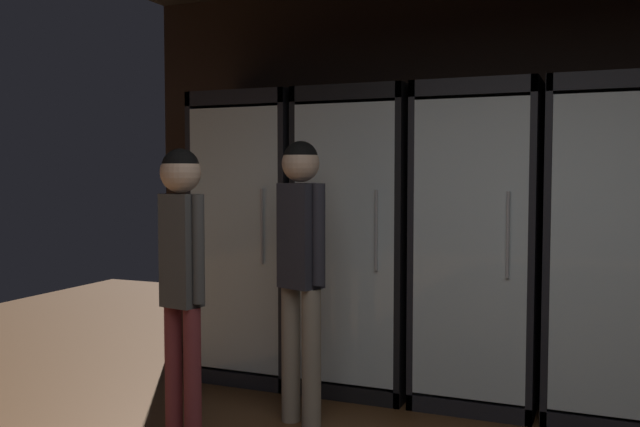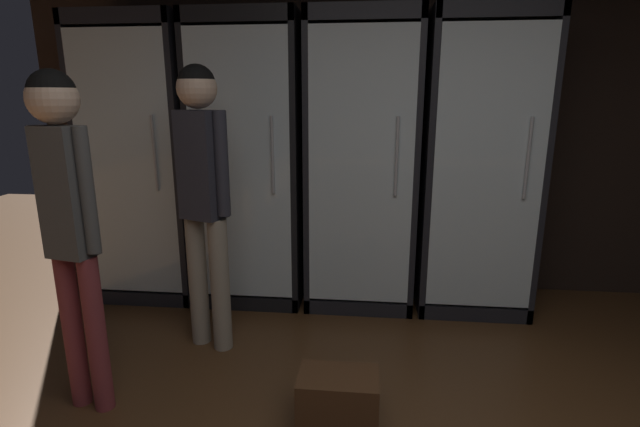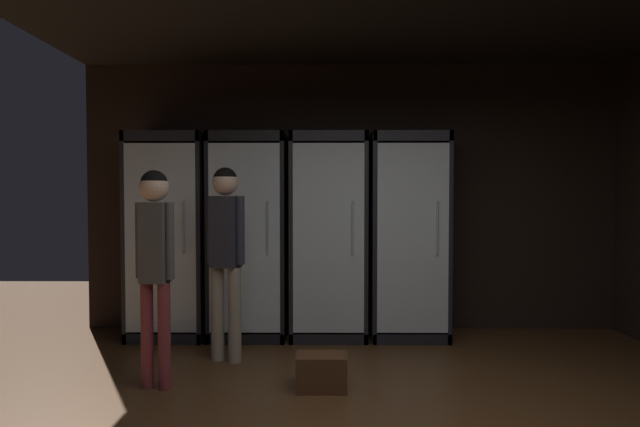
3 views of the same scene
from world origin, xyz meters
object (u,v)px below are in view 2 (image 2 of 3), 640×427
(cooler_far_left, at_px, (149,164))
(cooler_left, at_px, (253,165))
(cooler_center, at_px, (361,167))
(shopper_near, at_px, (203,181))
(cooler_right, at_px, (476,169))
(wine_crate_floor, at_px, (338,400))
(shopper_far, at_px, (67,202))

(cooler_far_left, xyz_separation_m, cooler_left, (0.79, 0.00, 0.00))
(cooler_left, height_order, cooler_center, same)
(cooler_left, distance_m, shopper_near, 0.81)
(shopper_near, bearing_deg, cooler_right, 25.76)
(wine_crate_floor, bearing_deg, cooler_center, 87.56)
(cooler_far_left, bearing_deg, cooler_right, -0.02)
(shopper_near, height_order, wine_crate_floor, shopper_near)
(cooler_right, height_order, shopper_far, cooler_right)
(cooler_left, xyz_separation_m, cooler_center, (0.79, -0.00, -0.00))
(cooler_center, height_order, cooler_right, same)
(cooler_right, bearing_deg, cooler_left, 179.94)
(cooler_far_left, height_order, cooler_left, same)
(wine_crate_floor, bearing_deg, shopper_near, 141.71)
(shopper_far, relative_size, wine_crate_floor, 4.34)
(cooler_center, bearing_deg, cooler_right, -0.06)
(cooler_center, relative_size, shopper_far, 1.27)
(cooler_far_left, relative_size, wine_crate_floor, 5.51)
(cooler_right, height_order, wine_crate_floor, cooler_right)
(shopper_near, height_order, shopper_far, shopper_near)
(shopper_near, bearing_deg, wine_crate_floor, -38.29)
(cooler_left, relative_size, wine_crate_floor, 5.51)
(cooler_center, xyz_separation_m, shopper_far, (-1.28, -1.44, 0.04))
(cooler_far_left, distance_m, cooler_center, 1.59)
(cooler_right, distance_m, shopper_near, 1.86)
(shopper_near, distance_m, wine_crate_floor, 1.37)
(wine_crate_floor, bearing_deg, cooler_far_left, 136.36)
(cooler_right, relative_size, shopper_far, 1.27)
(shopper_far, bearing_deg, cooler_left, 71.45)
(shopper_near, xyz_separation_m, wine_crate_floor, (0.82, -0.65, -0.89))
(cooler_far_left, distance_m, shopper_far, 1.47)
(cooler_left, relative_size, cooler_right, 1.00)
(cooler_left, bearing_deg, wine_crate_floor, -63.31)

